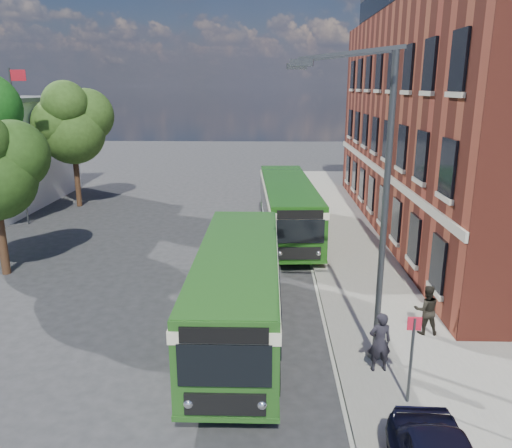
{
  "coord_description": "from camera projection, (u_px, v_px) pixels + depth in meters",
  "views": [
    {
      "loc": [
        1.99,
        -15.52,
        8.01
      ],
      "look_at": [
        1.41,
        5.47,
        2.2
      ],
      "focal_mm": 35.0,
      "sensor_mm": 36.0,
      "label": 1
    }
  ],
  "objects": [
    {
      "name": "ground",
      "position": [
        211.0,
        328.0,
        17.14
      ],
      "size": [
        120.0,
        120.0,
        0.0
      ],
      "primitive_type": "plane",
      "color": "#2C2C2E",
      "rests_on": "ground"
    },
    {
      "name": "pavement",
      "position": [
        370.0,
        253.0,
        24.64
      ],
      "size": [
        6.0,
        48.0,
        0.15
      ],
      "primitive_type": "cube",
      "color": "gray",
      "rests_on": "ground"
    },
    {
      "name": "kerb_line",
      "position": [
        308.0,
        253.0,
        24.74
      ],
      "size": [
        0.12,
        48.0,
        0.01
      ],
      "primitive_type": "cube",
      "color": "beige",
      "rests_on": "ground"
    },
    {
      "name": "brick_office",
      "position": [
        496.0,
        107.0,
        26.47
      ],
      "size": [
        12.1,
        26.0,
        14.2
      ],
      "color": "maroon",
      "rests_on": "ground"
    },
    {
      "name": "flagpole",
      "position": [
        19.0,
        142.0,
        28.67
      ],
      "size": [
        0.95,
        0.1,
        9.0
      ],
      "color": "#393C3E",
      "rests_on": "ground"
    },
    {
      "name": "street_lamp",
      "position": [
        372.0,
        207.0,
        13.8
      ],
      "size": [
        2.96,
        2.38,
        9.0
      ],
      "color": "#393C3E",
      "rests_on": "ground"
    },
    {
      "name": "bus_stop_sign",
      "position": [
        412.0,
        354.0,
        12.54
      ],
      "size": [
        0.35,
        0.08,
        2.52
      ],
      "color": "#393C3E",
      "rests_on": "ground"
    },
    {
      "name": "bus_front",
      "position": [
        238.0,
        285.0,
        16.08
      ],
      "size": [
        2.65,
        10.23,
        3.02
      ],
      "color": "#25561B",
      "rests_on": "ground"
    },
    {
      "name": "bus_rear",
      "position": [
        288.0,
        204.0,
        27.2
      ],
      "size": [
        3.19,
        11.9,
        3.02
      ],
      "color": "#1A4D12",
      "rests_on": "ground"
    },
    {
      "name": "pedestrian_a",
      "position": [
        380.0,
        342.0,
        14.08
      ],
      "size": [
        0.69,
        0.5,
        1.78
      ],
      "primitive_type": "imported",
      "rotation": [
        0.0,
        0.0,
        3.26
      ],
      "color": "black",
      "rests_on": "pavement"
    },
    {
      "name": "pedestrian_b",
      "position": [
        426.0,
        310.0,
        16.23
      ],
      "size": [
        0.84,
        0.66,
        1.68
      ],
      "primitive_type": "imported",
      "rotation": [
        0.0,
        0.0,
        3.11
      ],
      "color": "black",
      "rests_on": "pavement"
    },
    {
      "name": "tree_right",
      "position": [
        72.0,
        122.0,
        33.0
      ],
      "size": [
        4.97,
        4.73,
        8.4
      ],
      "color": "#362113",
      "rests_on": "ground"
    }
  ]
}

